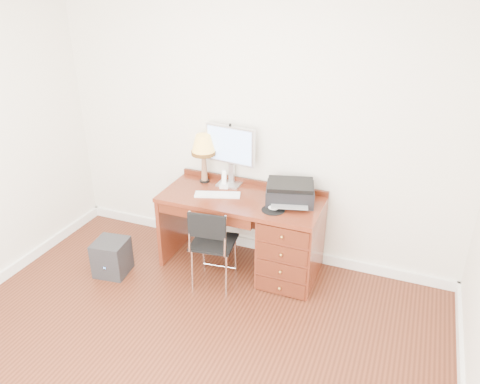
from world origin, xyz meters
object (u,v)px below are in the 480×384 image
at_px(leg_lamp, 203,148).
at_px(equipment_box, 112,257).
at_px(printer, 290,192).
at_px(chair, 211,240).
at_px(phone, 224,183).
at_px(monitor, 230,148).
at_px(desk, 273,235).

height_order(leg_lamp, equipment_box, leg_lamp).
bearing_deg(leg_lamp, printer, -7.05).
distance_m(chair, equipment_box, 1.03).
relative_size(printer, phone, 2.84).
xyz_separation_m(monitor, equipment_box, (-0.89, -0.81, -0.95)).
bearing_deg(printer, desk, -162.67).
xyz_separation_m(phone, chair, (0.09, -0.53, -0.32)).
bearing_deg(phone, leg_lamp, 152.91).
bearing_deg(desk, leg_lamp, 166.65).
bearing_deg(monitor, chair, -76.26).
distance_m(monitor, equipment_box, 1.53).
relative_size(phone, chair, 0.22).
distance_m(desk, leg_lamp, 1.07).
relative_size(monitor, leg_lamp, 1.21).
relative_size(phone, equipment_box, 0.51).
distance_m(leg_lamp, phone, 0.39).
xyz_separation_m(desk, chair, (-0.46, -0.40, 0.07)).
bearing_deg(equipment_box, monitor, 34.61).
relative_size(desk, phone, 8.60).
relative_size(leg_lamp, phone, 2.78).
xyz_separation_m(chair, equipment_box, (-0.97, -0.18, -0.31)).
xyz_separation_m(printer, equipment_box, (-1.54, -0.65, -0.67)).
xyz_separation_m(phone, equipment_box, (-0.87, -0.71, -0.63)).
height_order(leg_lamp, chair, leg_lamp).
relative_size(desk, chair, 1.88).
xyz_separation_m(desk, phone, (-0.55, 0.13, 0.39)).
bearing_deg(printer, leg_lamp, 157.71).
height_order(printer, phone, printer).
bearing_deg(phone, printer, -19.25).
xyz_separation_m(monitor, printer, (0.65, -0.16, -0.28)).
distance_m(printer, equipment_box, 1.80).
bearing_deg(leg_lamp, desk, -13.35).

